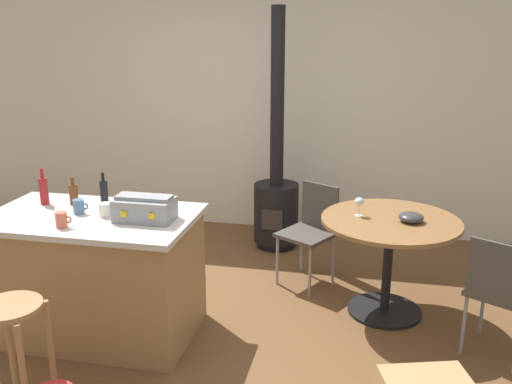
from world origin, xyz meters
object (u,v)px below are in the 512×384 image
object	(u,v)px
wooden_stool	(13,332)
bottle_1	(44,190)
wine_glass	(359,202)
serving_bowl	(411,217)
cup_2	(79,207)
cup_0	(106,210)
kitchen_island	(96,274)
folding_chair_near	(500,289)
dining_table	(389,242)
toolbox	(145,209)
folding_chair_far	(311,227)
bottle_0	(74,194)
bottle_2	(104,191)
wood_stove	(276,194)
cup_1	(62,220)

from	to	relation	value
wooden_stool	bottle_1	xyz separation A→B (m)	(-0.39, 1.02, 0.50)
wine_glass	wooden_stool	bearing A→B (deg)	-138.77
serving_bowl	wooden_stool	bearing A→B (deg)	-144.93
cup_2	cup_0	bearing A→B (deg)	-3.67
cup_2	kitchen_island	bearing A→B (deg)	-9.03
folding_chair_near	wine_glass	xyz separation A→B (m)	(-0.93, 0.50, 0.37)
cup_0	wine_glass	bearing A→B (deg)	23.95
kitchen_island	dining_table	bearing A→B (deg)	19.49
toolbox	serving_bowl	distance (m)	1.89
folding_chair_far	cup_0	bearing A→B (deg)	-137.86
dining_table	cup_0	size ratio (longest dim) A/B	8.41
bottle_0	bottle_2	size ratio (longest dim) A/B	0.90
kitchen_island	serving_bowl	bearing A→B (deg)	17.59
kitchen_island	folding_chair_near	xyz separation A→B (m)	(2.71, 0.24, 0.05)
wooden_stool	wine_glass	distance (m)	2.46
bottle_2	cup_2	distance (m)	0.27
dining_table	bottle_1	size ratio (longest dim) A/B	3.83
cup_0	wine_glass	xyz separation A→B (m)	(1.66, 0.74, -0.07)
wood_stove	toolbox	bearing A→B (deg)	-106.27
folding_chair_near	toolbox	xyz separation A→B (m)	(-2.31, -0.26, 0.47)
kitchen_island	wooden_stool	size ratio (longest dim) A/B	2.18
folding_chair_far	wood_stove	world-z (taller)	wood_stove
bottle_1	bottle_2	size ratio (longest dim) A/B	1.17
cup_2	wine_glass	distance (m)	2.01
folding_chair_near	folding_chair_far	size ratio (longest dim) A/B	1.00
folding_chair_far	wooden_stool	bearing A→B (deg)	-125.51
bottle_2	wood_stove	bearing A→B (deg)	58.30
wooden_stool	toolbox	xyz separation A→B (m)	(0.46, 0.85, 0.48)
serving_bowl	cup_0	bearing A→B (deg)	-161.47
bottle_1	cup_0	bearing A→B (deg)	-15.89
bottle_2	wine_glass	world-z (taller)	bottle_2
wooden_stool	bottle_1	world-z (taller)	bottle_1
folding_chair_near	serving_bowl	xyz separation A→B (m)	(-0.56, 0.45, 0.30)
wooden_stool	wine_glass	bearing A→B (deg)	41.23
bottle_2	kitchen_island	bearing A→B (deg)	-84.07
kitchen_island	wood_stove	bearing A→B (deg)	62.85
wooden_stool	dining_table	xyz separation A→B (m)	(2.07, 1.58, 0.09)
wood_stove	bottle_1	xyz separation A→B (m)	(-1.40, -1.72, 0.45)
folding_chair_near	cup_0	bearing A→B (deg)	-174.76
dining_table	cup_1	bearing A→B (deg)	-154.96
wood_stove	wooden_stool	bearing A→B (deg)	-110.24
wine_glass	wood_stove	bearing A→B (deg)	125.84
bottle_0	cup_2	bearing A→B (deg)	-52.52
kitchen_island	bottle_0	size ratio (longest dim) A/B	7.02
bottle_1	cup_1	world-z (taller)	bottle_1
bottle_2	serving_bowl	size ratio (longest dim) A/B	1.26
kitchen_island	cup_2	xyz separation A→B (m)	(-0.09, 0.01, 0.49)
folding_chair_near	bottle_1	world-z (taller)	bottle_1
toolbox	bottle_1	size ratio (longest dim) A/B	1.44
wooden_stool	cup_1	world-z (taller)	cup_1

